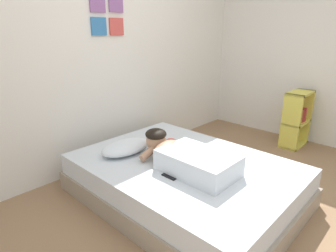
% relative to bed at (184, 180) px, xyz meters
% --- Properties ---
extents(ground_plane, '(12.96, 12.96, 0.00)m').
position_rel_bed_xyz_m(ground_plane, '(0.08, -0.50, -0.18)').
color(ground_plane, '#8C6B4C').
extents(back_wall, '(4.48, 0.12, 2.50)m').
position_rel_bed_xyz_m(back_wall, '(0.08, 1.22, 1.07)').
color(back_wall, silver).
rests_on(back_wall, ground).
extents(side_wall_right, '(0.10, 6.35, 2.50)m').
position_rel_bed_xyz_m(side_wall_right, '(2.37, -0.16, 1.07)').
color(side_wall_right, silver).
rests_on(side_wall_right, ground).
extents(bed, '(1.46, 2.00, 0.37)m').
position_rel_bed_xyz_m(bed, '(0.00, 0.00, 0.00)').
color(bed, gray).
rests_on(bed, ground).
extents(pillow, '(0.52, 0.32, 0.11)m').
position_rel_bed_xyz_m(pillow, '(-0.24, 0.55, 0.24)').
color(pillow, silver).
rests_on(pillow, bed).
extents(person_lying, '(0.43, 0.92, 0.27)m').
position_rel_bed_xyz_m(person_lying, '(-0.09, -0.08, 0.29)').
color(person_lying, silver).
rests_on(person_lying, bed).
extents(coffee_cup, '(0.12, 0.09, 0.07)m').
position_rel_bed_xyz_m(coffee_cup, '(0.18, 0.33, 0.22)').
color(coffee_cup, '#D84C47').
rests_on(coffee_cup, bed).
extents(cell_phone, '(0.07, 0.14, 0.01)m').
position_rel_bed_xyz_m(cell_phone, '(-0.30, -0.10, 0.19)').
color(cell_phone, black).
rests_on(cell_phone, bed).
extents(bookshelf, '(0.45, 0.24, 0.75)m').
position_rel_bed_xyz_m(bookshelf, '(2.01, -0.27, 0.21)').
color(bookshelf, '#D8CC4C').
rests_on(bookshelf, ground).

